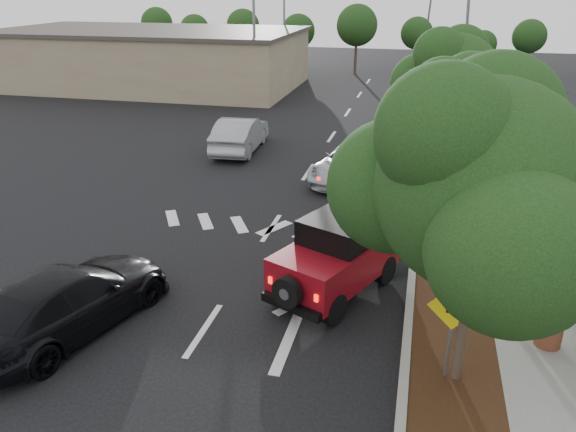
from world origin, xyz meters
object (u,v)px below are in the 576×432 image
(black_suv_oncoming, at_px, (69,299))
(speed_hump_sign, at_px, (453,319))
(silver_suv_ahead, at_px, (350,164))
(red_jeep, at_px, (340,254))

(black_suv_oncoming, relative_size, speed_hump_sign, 2.45)
(silver_suv_ahead, distance_m, speed_hump_sign, 12.49)
(red_jeep, bearing_deg, speed_hump_sign, -25.59)
(red_jeep, relative_size, speed_hump_sign, 1.95)
(red_jeep, height_order, speed_hump_sign, speed_hump_sign)
(speed_hump_sign, bearing_deg, red_jeep, 127.72)
(black_suv_oncoming, bearing_deg, speed_hump_sign, -163.92)
(red_jeep, bearing_deg, black_suv_oncoming, -126.55)
(red_jeep, height_order, black_suv_oncoming, red_jeep)
(black_suv_oncoming, xyz_separation_m, speed_hump_sign, (8.39, 0.08, 0.72))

